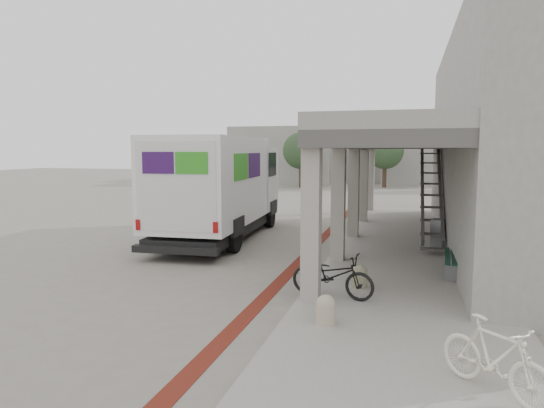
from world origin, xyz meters
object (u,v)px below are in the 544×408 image
(fedex_truck, at_px, (220,185))
(bicycle_cream, at_px, (495,358))
(bicycle_black, at_px, (332,275))
(utility_cabinet, at_px, (438,233))
(bench, at_px, (454,260))

(fedex_truck, relative_size, bicycle_cream, 5.35)
(bicycle_black, bearing_deg, utility_cabinet, -10.98)
(fedex_truck, bearing_deg, utility_cabinet, -5.00)
(utility_cabinet, height_order, bicycle_cream, bicycle_cream)
(bicycle_black, relative_size, bicycle_cream, 1.11)
(bicycle_black, bearing_deg, fedex_truck, 49.19)
(bench, bearing_deg, utility_cabinet, 96.92)
(fedex_truck, height_order, bench, fedex_truck)
(bicycle_cream, bearing_deg, fedex_truck, 82.74)
(fedex_truck, relative_size, bicycle_black, 4.80)
(bench, xyz_separation_m, bicycle_cream, (-0.04, -6.46, 0.16))
(bench, height_order, bicycle_black, bicycle_black)
(bicycle_cream, bearing_deg, bench, 44.59)
(bench, distance_m, bicycle_cream, 6.46)
(utility_cabinet, relative_size, bicycle_black, 0.50)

